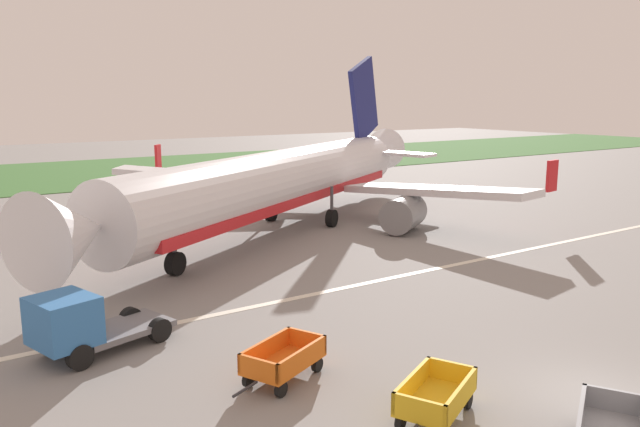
{
  "coord_description": "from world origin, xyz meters",
  "views": [
    {
      "loc": [
        -15.13,
        -8.89,
        8.1
      ],
      "look_at": [
        0.61,
        14.54,
        2.8
      ],
      "focal_mm": 34.83,
      "sensor_mm": 36.0,
      "label": 1
    }
  ],
  "objects_px": {
    "baggage_cart_fourth_in_row": "(436,397)",
    "baggage_cart_far_end": "(283,360)",
    "service_truck_beside_carts": "(79,324)",
    "airplane": "(290,180)"
  },
  "relations": [
    {
      "from": "baggage_cart_far_end",
      "to": "service_truck_beside_carts",
      "type": "relative_size",
      "value": 0.75
    },
    {
      "from": "baggage_cart_fourth_in_row",
      "to": "service_truck_beside_carts",
      "type": "relative_size",
      "value": 0.74
    },
    {
      "from": "airplane",
      "to": "baggage_cart_far_end",
      "type": "bearing_deg",
      "value": -121.72
    },
    {
      "from": "baggage_cart_fourth_in_row",
      "to": "service_truck_beside_carts",
      "type": "distance_m",
      "value": 11.22
    },
    {
      "from": "baggage_cart_far_end",
      "to": "service_truck_beside_carts",
      "type": "distance_m",
      "value": 6.73
    },
    {
      "from": "baggage_cart_far_end",
      "to": "service_truck_beside_carts",
      "type": "xyz_separation_m",
      "value": [
        -4.53,
        4.95,
        0.5
      ]
    },
    {
      "from": "baggage_cart_fourth_in_row",
      "to": "baggage_cart_far_end",
      "type": "height_order",
      "value": "same"
    },
    {
      "from": "service_truck_beside_carts",
      "to": "baggage_cart_far_end",
      "type": "bearing_deg",
      "value": -47.54
    },
    {
      "from": "baggage_cart_far_end",
      "to": "service_truck_beside_carts",
      "type": "bearing_deg",
      "value": 132.46
    },
    {
      "from": "airplane",
      "to": "baggage_cart_far_end",
      "type": "xyz_separation_m",
      "value": [
        -11.2,
        -18.11,
        -2.45
      ]
    }
  ]
}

